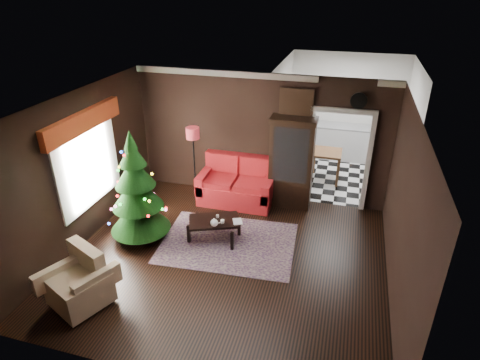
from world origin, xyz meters
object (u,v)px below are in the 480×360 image
(floor_lamp, at_px, (195,167))
(curio_cabinet, at_px, (291,165))
(loveseat, at_px, (237,182))
(coffee_table, at_px, (214,229))
(wall_clock, at_px, (359,101))
(kitchen_table, at_px, (326,166))
(christmas_tree, at_px, (136,189))
(armchair, at_px, (78,280))
(teapot, at_px, (214,223))

(floor_lamp, bearing_deg, curio_cabinet, 11.94)
(loveseat, relative_size, coffee_table, 1.83)
(loveseat, relative_size, wall_clock, 5.31)
(curio_cabinet, bearing_deg, kitchen_table, 65.56)
(curio_cabinet, bearing_deg, christmas_tree, -140.97)
(wall_clock, bearing_deg, loveseat, -170.34)
(curio_cabinet, height_order, kitchen_table, curio_cabinet)
(wall_clock, bearing_deg, coffee_table, -140.96)
(curio_cabinet, bearing_deg, armchair, -123.26)
(christmas_tree, height_order, kitchen_table, christmas_tree)
(christmas_tree, distance_m, kitchen_table, 4.76)
(loveseat, distance_m, christmas_tree, 2.35)
(curio_cabinet, relative_size, wall_clock, 5.94)
(loveseat, xyz_separation_m, kitchen_table, (1.80, 1.65, -0.12))
(christmas_tree, bearing_deg, curio_cabinet, 39.03)
(curio_cabinet, distance_m, armchair, 4.70)
(christmas_tree, height_order, coffee_table, christmas_tree)
(armchair, xyz_separation_m, kitchen_table, (3.21, 5.34, -0.08))
(loveseat, height_order, teapot, loveseat)
(armchair, distance_m, teapot, 2.47)
(armchair, relative_size, kitchen_table, 1.10)
(coffee_table, distance_m, wall_clock, 3.72)
(loveseat, xyz_separation_m, armchair, (-1.41, -3.69, -0.04))
(floor_lamp, distance_m, kitchen_table, 3.30)
(coffee_table, bearing_deg, armchair, -122.86)
(christmas_tree, bearing_deg, wall_clock, 30.87)
(loveseat, xyz_separation_m, curio_cabinet, (1.15, 0.22, 0.45))
(kitchen_table, bearing_deg, floor_lamp, -145.28)
(floor_lamp, xyz_separation_m, kitchen_table, (2.68, 1.86, -0.45))
(teapot, distance_m, wall_clock, 3.63)
(armchair, bearing_deg, floor_lamp, 105.49)
(curio_cabinet, height_order, coffee_table, curio_cabinet)
(teapot, xyz_separation_m, wall_clock, (2.28, 2.11, 1.87))
(floor_lamp, distance_m, teapot, 1.80)
(curio_cabinet, xyz_separation_m, coffee_table, (-1.16, -1.73, -0.73))
(teapot, bearing_deg, floor_lamp, 122.34)
(christmas_tree, height_order, armchair, christmas_tree)
(loveseat, distance_m, floor_lamp, 0.97)
(armchair, height_order, wall_clock, wall_clock)
(armchair, bearing_deg, teapot, 77.38)
(armchair, distance_m, kitchen_table, 6.23)
(teapot, distance_m, kitchen_table, 3.78)
(floor_lamp, height_order, teapot, floor_lamp)
(floor_lamp, bearing_deg, kitchen_table, 34.72)
(kitchen_table, bearing_deg, loveseat, -137.49)
(curio_cabinet, relative_size, teapot, 11.88)
(floor_lamp, height_order, wall_clock, wall_clock)
(floor_lamp, relative_size, wall_clock, 5.64)
(teapot, xyz_separation_m, kitchen_table, (1.73, 3.36, -0.13))
(curio_cabinet, relative_size, floor_lamp, 1.05)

